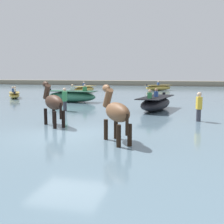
{
  "coord_description": "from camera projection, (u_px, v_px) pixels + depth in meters",
  "views": [
    {
      "loc": [
        3.7,
        -9.11,
        2.48
      ],
      "look_at": [
        1.0,
        2.35,
        0.84
      ],
      "focal_mm": 45.59,
      "sensor_mm": 36.0,
      "label": 1
    }
  ],
  "objects": [
    {
      "name": "person_wading_mid",
      "position": [
        65.0,
        102.0,
        15.89
      ],
      "size": [
        0.23,
        0.34,
        1.63
      ],
      "color": "#383842",
      "rests_on": "ground"
    },
    {
      "name": "boat_near_starboard",
      "position": [
        84.0,
        89.0,
        30.48
      ],
      "size": [
        1.92,
        3.99,
        1.16
      ],
      "color": "gold",
      "rests_on": "water_surface"
    },
    {
      "name": "far_shoreline",
      "position": [
        156.0,
        84.0,
        46.78
      ],
      "size": [
        80.0,
        2.4,
        1.12
      ],
      "primitive_type": "cube",
      "color": "gray",
      "rests_on": "ground"
    },
    {
      "name": "boat_far_inshore",
      "position": [
        156.0,
        103.0,
        16.24
      ],
      "size": [
        2.03,
        4.12,
        1.25
      ],
      "color": "black",
      "rests_on": "water_surface"
    },
    {
      "name": "boat_mid_channel",
      "position": [
        158.0,
        88.0,
        34.04
      ],
      "size": [
        3.38,
        2.96,
        1.13
      ],
      "color": "gold",
      "rests_on": "water_surface"
    },
    {
      "name": "boat_distant_west",
      "position": [
        14.0,
        95.0,
        23.86
      ],
      "size": [
        2.01,
        2.46,
        0.97
      ],
      "color": "gold",
      "rests_on": "water_surface"
    },
    {
      "name": "horse_lead_bay",
      "position": [
        116.0,
        113.0,
        8.71
      ],
      "size": [
        1.39,
        1.75,
        2.09
      ],
      "color": "brown",
      "rests_on": "ground"
    },
    {
      "name": "boat_far_offshore",
      "position": [
        72.0,
        96.0,
        20.79
      ],
      "size": [
        3.86,
        1.76,
        1.3
      ],
      "color": "#337556",
      "rests_on": "water_surface"
    },
    {
      "name": "person_spectator_far",
      "position": [
        199.0,
        109.0,
        12.49
      ],
      "size": [
        0.26,
        0.35,
        1.63
      ],
      "color": "#383842",
      "rests_on": "ground"
    },
    {
      "name": "ground_plane",
      "position": [
        69.0,
        144.0,
        9.97
      ],
      "size": [
        120.0,
        120.0,
        0.0
      ],
      "primitive_type": "plane",
      "color": "#756B56"
    },
    {
      "name": "water_surface",
      "position": [
        123.0,
        106.0,
        19.58
      ],
      "size": [
        90.0,
        90.0,
        0.34
      ],
      "primitive_type": "cube",
      "color": "slate",
      "rests_on": "ground"
    },
    {
      "name": "horse_trailing_dark_bay",
      "position": [
        53.0,
        103.0,
        11.42
      ],
      "size": [
        1.62,
        1.6,
        2.11
      ],
      "color": "#382319",
      "rests_on": "ground"
    }
  ]
}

